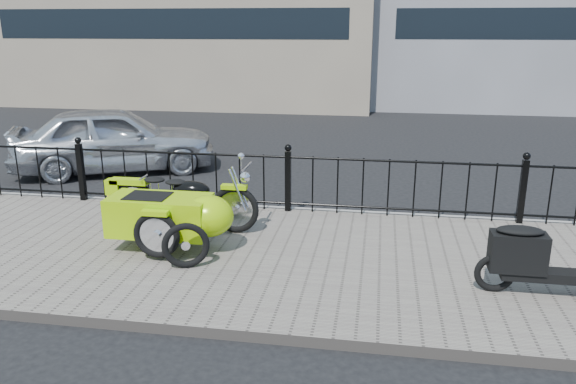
% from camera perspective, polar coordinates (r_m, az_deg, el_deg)
% --- Properties ---
extents(ground, '(120.00, 120.00, 0.00)m').
position_cam_1_polar(ground, '(7.79, -1.56, -5.71)').
color(ground, black).
rests_on(ground, ground).
extents(sidewalk, '(30.00, 3.80, 0.12)m').
position_cam_1_polar(sidewalk, '(7.31, -2.32, -6.74)').
color(sidewalk, '#696159').
rests_on(sidewalk, ground).
extents(curb, '(30.00, 0.10, 0.12)m').
position_cam_1_polar(curb, '(9.09, 0.15, -1.96)').
color(curb, gray).
rests_on(curb, ground).
extents(iron_fence, '(14.11, 0.11, 1.08)m').
position_cam_1_polar(iron_fence, '(8.81, 0.01, 1.00)').
color(iron_fence, black).
rests_on(iron_fence, sidewalk).
extents(motorcycle_sidecar, '(2.28, 1.48, 0.98)m').
position_cam_1_polar(motorcycle_sidecar, '(7.52, -11.21, -2.01)').
color(motorcycle_sidecar, black).
rests_on(motorcycle_sidecar, sidewalk).
extents(scooter, '(1.62, 0.47, 1.09)m').
position_cam_1_polar(scooter, '(6.67, 24.45, -6.16)').
color(scooter, black).
rests_on(scooter, sidewalk).
extents(spare_tire, '(0.57, 0.28, 0.58)m').
position_cam_1_polar(spare_tire, '(6.89, -10.36, -5.37)').
color(spare_tire, black).
rests_on(spare_tire, sidewalk).
extents(sedan_car, '(4.36, 3.17, 1.38)m').
position_cam_1_polar(sedan_car, '(12.22, -17.22, 5.17)').
color(sedan_car, silver).
rests_on(sedan_car, ground).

